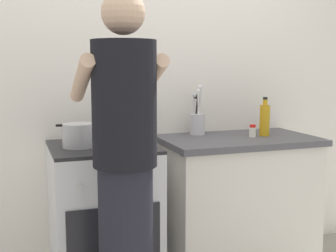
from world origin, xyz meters
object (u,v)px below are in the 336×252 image
(mixing_bowl, at_px, (125,136))
(utensil_crock, at_px, (197,121))
(oil_bottle, at_px, (265,119))
(pot, at_px, (78,135))
(stove_range, at_px, (104,219))
(person, at_px, (125,174))
(spice_bottle, at_px, (253,131))

(mixing_bowl, distance_m, utensil_crock, 0.58)
(utensil_crock, height_order, oil_bottle, utensil_crock)
(pot, height_order, oil_bottle, oil_bottle)
(utensil_crock, relative_size, oil_bottle, 1.30)
(stove_range, relative_size, utensil_crock, 2.69)
(mixing_bowl, distance_m, person, 0.59)
(stove_range, bearing_deg, utensil_crock, 15.98)
(pot, bearing_deg, person, -75.52)
(oil_bottle, bearing_deg, pot, -179.04)
(utensil_crock, bearing_deg, person, -132.27)
(pot, relative_size, spice_bottle, 2.99)
(spice_bottle, relative_size, person, 0.05)
(pot, xyz_separation_m, person, (0.14, -0.54, -0.11))
(spice_bottle, xyz_separation_m, oil_bottle, (0.10, 0.02, 0.07))
(mixing_bowl, xyz_separation_m, person, (-0.14, -0.56, -0.09))
(utensil_crock, height_order, spice_bottle, utensil_crock)
(mixing_bowl, bearing_deg, pot, -175.41)
(oil_bottle, xyz_separation_m, person, (-1.09, -0.56, -0.15))
(utensil_crock, bearing_deg, stove_range, -164.02)
(pot, height_order, person, person)
(utensil_crock, distance_m, person, 1.03)
(mixing_bowl, xyz_separation_m, oil_bottle, (0.95, -0.00, 0.06))
(stove_range, relative_size, pot, 3.67)
(pot, relative_size, oil_bottle, 0.95)
(oil_bottle, relative_size, person, 0.15)
(oil_bottle, bearing_deg, spice_bottle, -167.52)
(mixing_bowl, height_order, person, person)
(mixing_bowl, xyz_separation_m, spice_bottle, (0.85, -0.02, -0.01))
(mixing_bowl, bearing_deg, stove_range, -178.49)
(utensil_crock, distance_m, spice_bottle, 0.37)
(stove_range, relative_size, mixing_bowl, 3.32)
(person, bearing_deg, pot, 104.48)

